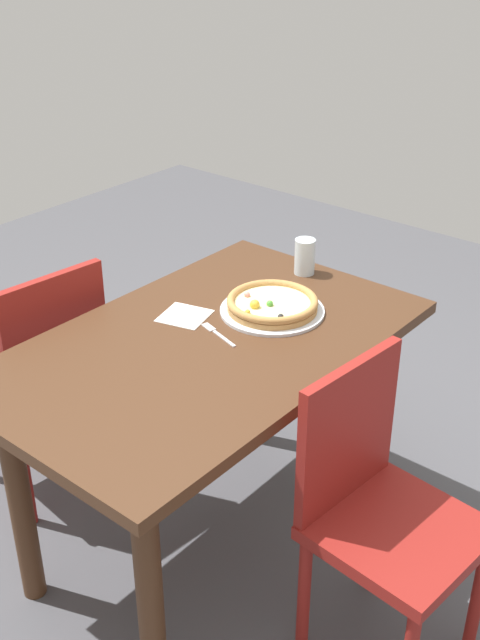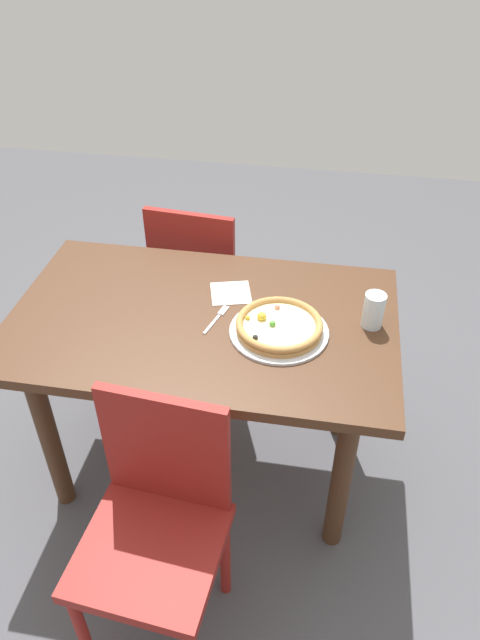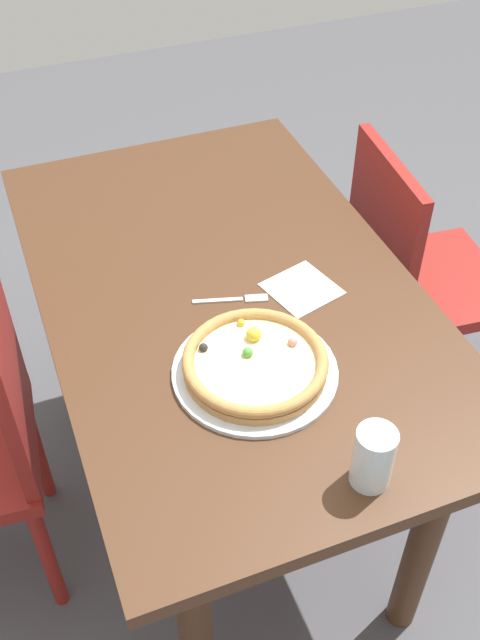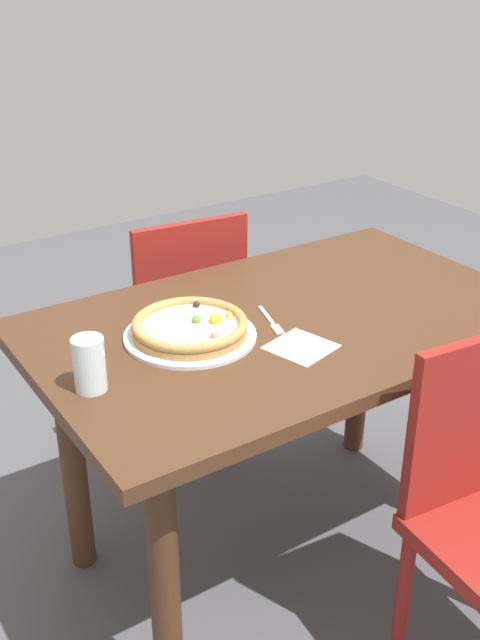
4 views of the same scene
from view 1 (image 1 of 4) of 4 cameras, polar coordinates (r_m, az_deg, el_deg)
The scene contains 9 objects.
ground_plane at distance 2.77m, azimuth -2.16°, elevation -15.52°, with size 6.00×6.00×0.00m, color #4C4C51.
dining_table at distance 2.37m, azimuth -2.45°, elevation -4.04°, with size 1.32×0.81×0.77m.
chair_near at distance 2.17m, azimuth 10.09°, elevation -13.25°, with size 0.43×0.43×0.89m.
chair_far at distance 2.77m, azimuth -14.15°, elevation -3.65°, with size 0.44×0.44×0.89m.
plate at distance 2.46m, azimuth 2.35°, elevation 0.69°, with size 0.33×0.33×0.01m, color silver.
pizza at distance 2.45m, azimuth 2.35°, elevation 1.21°, with size 0.29×0.29×0.05m.
fork at distance 2.34m, azimuth -1.73°, elevation -0.93°, with size 0.06×0.16×0.00m.
drinking_glass at distance 2.70m, azimuth 4.72°, elevation 4.61°, with size 0.07×0.07×0.12m, color silver.
napkin at distance 2.44m, azimuth -4.04°, elevation 0.30°, with size 0.14×0.14×0.00m, color white.
Camera 1 is at (-1.47, -1.35, 1.92)m, focal length 44.16 mm.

